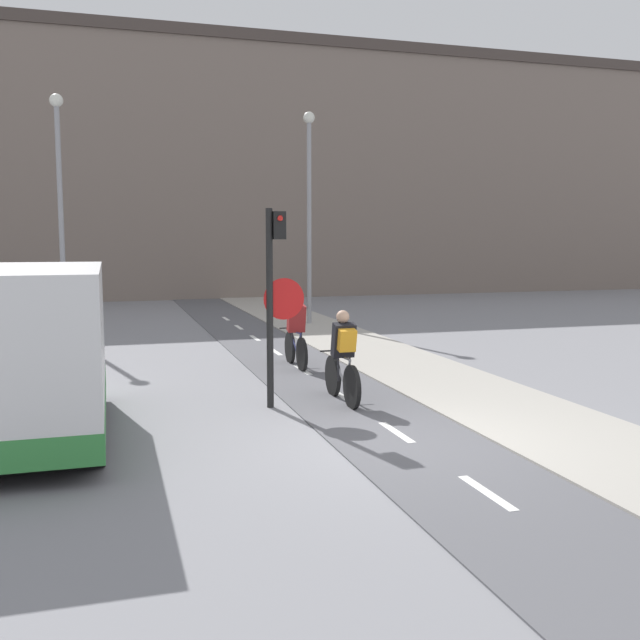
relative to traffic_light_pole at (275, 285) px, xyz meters
name	(u,v)px	position (x,y,z in m)	size (l,w,h in m)	color
ground_plane	(411,443)	(1.26, -2.55, -1.98)	(120.00, 120.00, 0.00)	gray
bike_lane	(410,442)	(1.26, -2.54, -1.97)	(2.10, 60.00, 0.02)	#56565B
sidewalk_strip	(556,429)	(3.51, -2.55, -1.96)	(2.40, 60.00, 0.05)	#A8A399
building_row_background	(188,169)	(1.26, 23.76, 4.04)	(60.00, 5.20, 12.02)	slate
traffic_light_pole	(275,285)	(0.00, 0.00, 0.00)	(0.67, 0.25, 3.20)	black
street_lamp_far	(60,190)	(-3.73, 9.80, 2.07)	(0.36, 0.36, 6.61)	gray
street_lamp_sidewalk	(309,196)	(3.58, 10.67, 2.09)	(0.36, 0.36, 6.64)	gray
cyclist_near	(343,360)	(1.14, -0.05, -1.25)	(0.46, 1.72, 1.55)	black
cyclist_far	(296,336)	(1.23, 3.37, -1.30)	(0.46, 1.70, 1.54)	black
van	(28,355)	(-3.62, -0.86, -0.83)	(1.96, 4.59, 2.34)	silver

